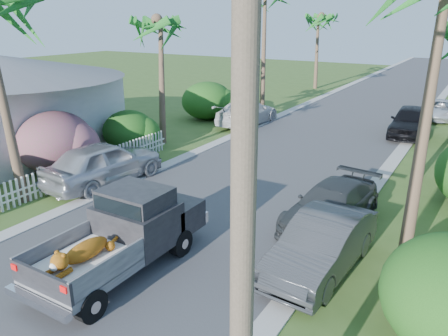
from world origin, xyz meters
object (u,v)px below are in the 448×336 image
Objects in this scene: parked_car_rd at (440,110)px; palm_l_b at (159,20)px; parked_car_rm at (331,206)px; parked_car_rf at (410,122)px; pickup_truck at (130,230)px; utility_pole_a at (243,196)px; utility_pole_b at (435,65)px; parked_car_lf at (247,113)px; house_left at (0,107)px; parked_car_rn at (322,245)px; parked_car_ln at (104,163)px; palm_l_d at (319,16)px.

parked_car_rd is 0.59× the size of palm_l_b.
parked_car_rf is (0.21, 13.14, 0.17)m from parked_car_rm.
pickup_truck is at bearing -95.03° from parked_car_rd.
utility_pole_a reaches higher than parked_car_rd.
utility_pole_b reaches higher than pickup_truck.
parked_car_rf is at bearing -164.94° from parked_car_lf.
parked_car_rm is at bearing -106.11° from utility_pole_b.
utility_pole_b is (5.54, 10.99, 3.59)m from pickup_truck.
house_left is (-13.06, 4.99, 1.11)m from pickup_truck.
parked_car_rm is at bearing 0.00° from house_left.
pickup_truck is 6.28m from parked_car_rm.
parked_car_rd is 26.03m from house_left.
parked_car_rn is 14.69m from palm_l_b.
pickup_truck is 1.02× the size of parked_car_ln.
parked_car_rf is at bearing -117.87° from parked_car_ln.
palm_l_b is (-11.80, -13.75, 5.55)m from parked_car_rd.
parked_car_rn is 1.02× the size of parked_car_rd.
parked_car_rn reaches higher than parked_car_rd.
parked_car_rf reaches higher than parked_car_lf.
parked_car_rm is 0.59× the size of palm_l_d.
utility_pole_a is at bearing -82.05° from parked_car_rd.
parked_car_rn reaches higher than parked_car_rm.
parked_car_lf is at bearing 53.73° from house_left.
parked_car_rf is 8.22m from utility_pole_b.
palm_l_d is at bearing -83.47° from parked_car_lf.
palm_l_d reaches higher than house_left.
parked_car_ln reaches higher than parked_car_rm.
house_left is (-16.87, 0.00, 1.46)m from parked_car_rm.
pickup_truck is 1.06× the size of parked_car_rf.
palm_l_d is 38.02m from utility_pole_a.
parked_car_rn is at bearing -69.39° from parked_car_rm.
pickup_truck reaches higher than parked_car_ln.
parked_car_rn is 32.15m from palm_l_d.
parked_car_lf is at bearing 128.98° from parked_car_rn.
parked_car_rm reaches higher than parked_car_rd.
parked_car_rm is 0.87× the size of parked_car_lf.
utility_pole_a is at bearing -88.87° from parked_car_rf.
parked_car_lf is 0.57× the size of utility_pole_b.
parked_car_ln is 0.56× the size of house_left.
parked_car_rd is 28.04m from utility_pole_a.
palm_l_b is at bearing 162.36° from parked_car_rm.
parked_car_rm is 18.78m from parked_car_rd.
parked_car_lf is 8.20m from palm_l_b.
parked_car_rn is 2.75m from parked_car_rm.
parked_car_rd is (0.92, 5.61, -0.22)m from parked_car_rf.
parked_car_rn is 0.57× the size of palm_l_d.
utility_pole_b reaches higher than parked_car_rm.
parked_car_rn is at bearing 174.86° from parked_car_ln.
parked_car_ln is (-9.49, 1.66, 0.13)m from parked_car_rn.
parked_car_rn is 9.56m from utility_pole_b.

